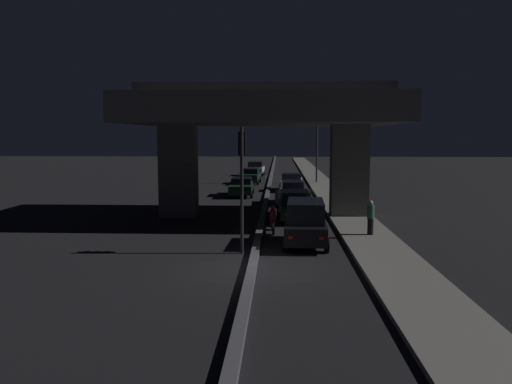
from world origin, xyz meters
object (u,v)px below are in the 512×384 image
object	(u,v)px
car_dark_green_lead_oncoming	(242,186)
car_dark_green_second_oncoming	(250,176)
car_dark_green_second	(295,205)
car_white_third_oncoming	(256,168)
street_lamp	(315,132)
traffic_light_left_of_median	(242,168)
motorcycle_blue_filtering_mid	(277,204)
motorcycle_red_filtering_near	(273,221)
car_white_third	(292,192)
pedestrian_on_sidewalk	(371,218)
car_white_fourth	(291,182)
car_black_lead	(305,222)

from	to	relation	value
car_dark_green_lead_oncoming	car_dark_green_second_oncoming	size ratio (longest dim) A/B	1.05
car_dark_green_second	car_white_third_oncoming	size ratio (longest dim) A/B	0.95
street_lamp	traffic_light_left_of_median	bearing A→B (deg)	-99.40
car_dark_green_second_oncoming	motorcycle_blue_filtering_mid	size ratio (longest dim) A/B	2.50
motorcycle_red_filtering_near	motorcycle_blue_filtering_mid	world-z (taller)	motorcycle_blue_filtering_mid
car_white_third	pedestrian_on_sidewalk	world-z (taller)	pedestrian_on_sidewalk
car_white_third_oncoming	motorcycle_red_filtering_near	size ratio (longest dim) A/B	2.31
street_lamp	car_white_third_oncoming	world-z (taller)	street_lamp
traffic_light_left_of_median	car_white_third	world-z (taller)	traffic_light_left_of_median
pedestrian_on_sidewalk	car_white_third_oncoming	bearing A→B (deg)	100.82
car_white_third	motorcycle_red_filtering_near	bearing A→B (deg)	171.85
traffic_light_left_of_median	motorcycle_blue_filtering_mid	world-z (taller)	traffic_light_left_of_median
traffic_light_left_of_median	car_dark_green_lead_oncoming	size ratio (longest dim) A/B	1.07
car_dark_green_lead_oncoming	motorcycle_red_filtering_near	world-z (taller)	car_dark_green_lead_oncoming
car_dark_green_second_oncoming	car_dark_green_lead_oncoming	bearing A→B (deg)	1.90
pedestrian_on_sidewalk	traffic_light_left_of_median	bearing A→B (deg)	-150.66
car_dark_green_second_oncoming	motorcycle_red_filtering_near	xyz separation A→B (m)	(2.61, -25.63, -0.19)
motorcycle_red_filtering_near	motorcycle_blue_filtering_mid	size ratio (longest dim) A/B	1.01
traffic_light_left_of_median	car_dark_green_second	size ratio (longest dim) A/B	1.27
car_white_fourth	car_dark_green_lead_oncoming	bearing A→B (deg)	136.72
traffic_light_left_of_median	pedestrian_on_sidewalk	bearing A→B (deg)	29.34
car_white_fourth	motorcycle_blue_filtering_mid	bearing A→B (deg)	177.03
car_black_lead	car_white_fourth	xyz separation A→B (m)	(-0.07, 22.11, -0.23)
car_black_lead	car_dark_green_second_oncoming	xyz separation A→B (m)	(-4.07, 28.47, -0.24)
car_white_third_oncoming	motorcycle_red_filtering_near	world-z (taller)	car_white_third_oncoming
motorcycle_red_filtering_near	traffic_light_left_of_median	bearing A→B (deg)	161.67
motorcycle_red_filtering_near	motorcycle_blue_filtering_mid	distance (m)	5.97
car_white_fourth	car_dark_green_second_oncoming	bearing A→B (deg)	34.26
street_lamp	car_white_fourth	size ratio (longest dim) A/B	2.06
car_dark_green_second_oncoming	pedestrian_on_sidewalk	world-z (taller)	pedestrian_on_sidewalk
street_lamp	car_black_lead	size ratio (longest dim) A/B	2.22
car_white_third	pedestrian_on_sidewalk	distance (m)	12.44
car_dark_green_lead_oncoming	motorcycle_blue_filtering_mid	distance (m)	9.72
motorcycle_red_filtering_near	pedestrian_on_sidewalk	size ratio (longest dim) A/B	1.14
car_black_lead	car_white_third_oncoming	xyz separation A→B (m)	(-4.00, 38.93, -0.15)
street_lamp	car_white_third	distance (m)	16.01
traffic_light_left_of_median	pedestrian_on_sidewalk	distance (m)	7.08
traffic_light_left_of_median	car_dark_green_second_oncoming	world-z (taller)	traffic_light_left_of_median
car_white_third_oncoming	motorcycle_blue_filtering_mid	distance (m)	30.26
street_lamp	pedestrian_on_sidewalk	xyz separation A→B (m)	(0.74, -27.17, -4.22)
car_white_third	traffic_light_left_of_median	bearing A→B (deg)	169.31
car_dark_green_lead_oncoming	car_white_third_oncoming	bearing A→B (deg)	178.49
car_dark_green_lead_oncoming	pedestrian_on_sidewalk	distance (m)	17.94
car_white_third	car_dark_green_lead_oncoming	world-z (taller)	car_white_third
car_dark_green_second	motorcycle_red_filtering_near	distance (m)	3.72
car_black_lead	car_dark_green_second_oncoming	world-z (taller)	car_black_lead
car_dark_green_lead_oncoming	car_dark_green_second	bearing A→B (deg)	17.29
car_black_lead	motorcycle_blue_filtering_mid	bearing A→B (deg)	10.44
motorcycle_blue_filtering_mid	car_dark_green_lead_oncoming	bearing A→B (deg)	17.09
car_dark_green_second	car_dark_green_second_oncoming	world-z (taller)	car_dark_green_second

